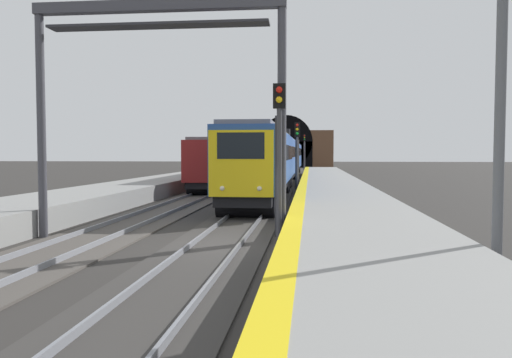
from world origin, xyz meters
TOP-DOWN VIEW (x-y plane):
  - ground_plane at (0.00, 0.00)m, footprint 320.00×320.00m
  - platform_right at (0.00, -4.18)m, footprint 112.00×4.23m
  - platform_right_edge_strip at (0.00, -2.31)m, footprint 112.00×0.50m
  - track_main_line at (0.00, 0.00)m, footprint 160.00×3.01m
  - track_adjacent_line at (0.00, 4.27)m, footprint 160.00×3.12m
  - train_main_approaching at (32.96, 0.00)m, footprint 55.47×2.82m
  - train_adjacent_platform at (47.10, 4.27)m, footprint 61.08×3.43m
  - railway_signal_near at (0.61, -1.81)m, footprint 0.39×0.38m
  - railway_signal_mid at (21.55, -1.81)m, footprint 0.39×0.38m
  - railway_signal_far at (65.36, -1.81)m, footprint 0.39×0.38m
  - overhead_signal_gantry at (1.04, 2.14)m, footprint 0.70×8.27m
  - tunnel_portal at (87.81, 2.14)m, footprint 2.29×18.86m
  - catenary_mast_near at (-3.88, -6.66)m, footprint 0.22×2.25m

SIDE VIEW (x-z plane):
  - ground_plane at x=0.00m, z-range 0.00..0.00m
  - track_adjacent_line at x=0.00m, z-range -0.06..0.15m
  - track_main_line at x=0.00m, z-range -0.06..0.15m
  - platform_right at x=0.00m, z-range 0.00..0.92m
  - platform_right_edge_strip at x=0.00m, z-range 0.92..0.93m
  - train_adjacent_platform at x=47.10m, z-range -0.16..4.61m
  - train_main_approaching at x=32.96m, z-range -0.14..4.96m
  - railway_signal_near at x=0.61m, z-range 0.44..5.37m
  - railway_signal_mid at x=21.55m, z-range 0.54..5.57m
  - railway_signal_far at x=65.36m, z-range 0.58..6.40m
  - tunnel_portal at x=87.81m, z-range -1.52..9.04m
  - catenary_mast_near at x=-3.88m, z-range 0.12..8.21m
  - overhead_signal_gantry at x=1.04m, z-range 1.87..9.57m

